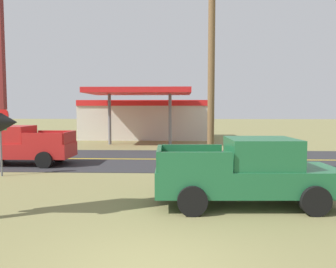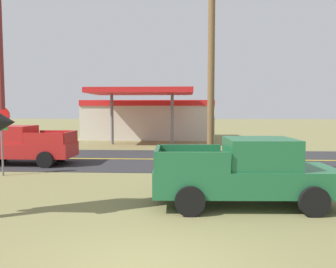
{
  "view_description": "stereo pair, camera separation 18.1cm",
  "coord_description": "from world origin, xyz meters",
  "px_view_note": "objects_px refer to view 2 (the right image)",
  "views": [
    {
      "loc": [
        0.51,
        -5.34,
        2.8
      ],
      "look_at": [
        0.0,
        8.0,
        1.8
      ],
      "focal_mm": 35.62,
      "sensor_mm": 36.0,
      "label": 1
    },
    {
      "loc": [
        0.69,
        -5.33,
        2.8
      ],
      "look_at": [
        0.0,
        8.0,
        1.8
      ],
      "focal_mm": 35.62,
      "sensor_mm": 36.0,
      "label": 2
    }
  ],
  "objects_px": {
    "pickup_green_parked_on_lawn": "(246,173)",
    "pickup_red_on_road": "(21,146)",
    "stop_sign": "(1,128)",
    "utility_pole": "(211,53)",
    "gas_station": "(150,118)"
  },
  "relations": [
    {
      "from": "stop_sign",
      "to": "pickup_red_on_road",
      "type": "bearing_deg",
      "value": 102.7
    },
    {
      "from": "stop_sign",
      "to": "utility_pole",
      "type": "distance_m",
      "value": 9.13
    },
    {
      "from": "pickup_red_on_road",
      "to": "stop_sign",
      "type": "bearing_deg",
      "value": -77.3
    },
    {
      "from": "utility_pole",
      "to": "gas_station",
      "type": "relative_size",
      "value": 0.76
    },
    {
      "from": "pickup_red_on_road",
      "to": "gas_station",
      "type": "bearing_deg",
      "value": 72.53
    },
    {
      "from": "gas_station",
      "to": "pickup_green_parked_on_lawn",
      "type": "xyz_separation_m",
      "value": [
        5.19,
        -22.24,
        -0.98
      ]
    },
    {
      "from": "utility_pole",
      "to": "pickup_green_parked_on_lawn",
      "type": "distance_m",
      "value": 5.08
    },
    {
      "from": "stop_sign",
      "to": "pickup_red_on_road",
      "type": "distance_m",
      "value": 3.11
    },
    {
      "from": "stop_sign",
      "to": "pickup_red_on_road",
      "type": "height_order",
      "value": "stop_sign"
    },
    {
      "from": "pickup_green_parked_on_lawn",
      "to": "pickup_red_on_road",
      "type": "xyz_separation_m",
      "value": [
        -10.07,
        6.7,
        0.0
      ]
    },
    {
      "from": "pickup_green_parked_on_lawn",
      "to": "pickup_red_on_road",
      "type": "bearing_deg",
      "value": 146.36
    },
    {
      "from": "utility_pole",
      "to": "gas_station",
      "type": "bearing_deg",
      "value": 102.92
    },
    {
      "from": "gas_station",
      "to": "pickup_red_on_road",
      "type": "relative_size",
      "value": 2.31
    },
    {
      "from": "pickup_green_parked_on_lawn",
      "to": "utility_pole",
      "type": "bearing_deg",
      "value": 104.41
    },
    {
      "from": "stop_sign",
      "to": "pickup_green_parked_on_lawn",
      "type": "bearing_deg",
      "value": -22.22
    }
  ]
}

